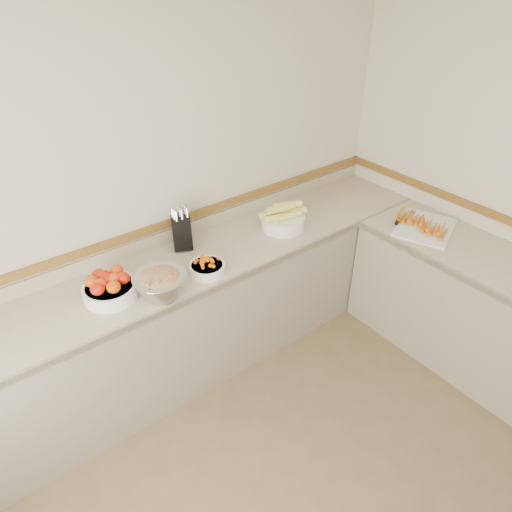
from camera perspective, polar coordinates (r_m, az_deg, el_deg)
back_wall at (r=3.11m, az=-12.62°, el=7.69°), size 4.00×0.00×4.00m
counter_back at (r=3.33m, az=-8.29°, el=-7.39°), size 4.00×0.65×1.08m
dishwasher at (r=3.68m, az=28.45°, el=-7.82°), size 0.63×0.60×0.84m
knife_block at (r=3.18m, az=-9.26°, el=3.04°), size 0.18×0.20×0.31m
tomato_bowl at (r=2.85m, az=-17.89°, el=-3.70°), size 0.32×0.32×0.16m
cherry_tomato_bowl at (r=2.95m, az=-6.15°, el=-1.38°), size 0.23×0.23×0.12m
corn_bowl at (r=3.40m, az=3.40°, el=4.64°), size 0.36×0.33×0.19m
rhubarb_bowl at (r=2.76m, az=-11.88°, el=-3.42°), size 0.32×0.32×0.18m
cutting_board at (r=3.65m, az=20.19°, el=3.66°), size 0.59×0.53×0.07m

